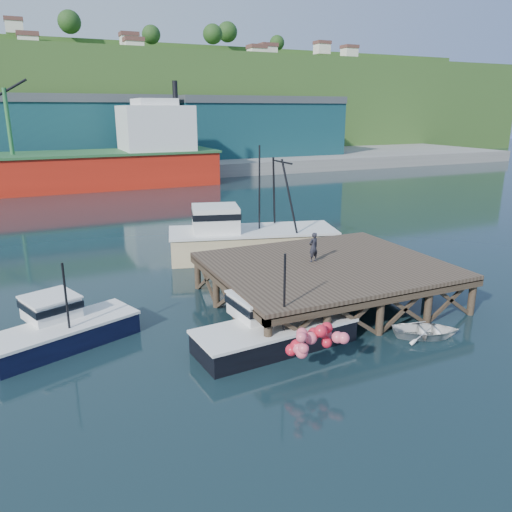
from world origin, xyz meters
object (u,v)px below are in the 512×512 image
boat_navy (61,327)px  trawler (249,235)px  boat_black (272,327)px  dinghy (426,331)px  dockworker (313,247)px

boat_navy → trawler: bearing=14.0°
boat_navy → trawler: size_ratio=0.55×
boat_black → dinghy: boat_black is taller
boat_navy → dinghy: 16.42m
boat_black → trawler: 13.64m
boat_navy → boat_black: bearing=-45.1°
dockworker → boat_navy: bearing=-11.2°
boat_navy → boat_black: 9.30m
boat_black → dinghy: bearing=-23.6°
boat_navy → dinghy: (15.23, -6.14, -0.49)m
boat_black → dockworker: boat_black is taller
boat_navy → dockworker: (12.93, 0.22, 2.13)m
boat_black → dinghy: size_ratio=2.45×
boat_navy → dinghy: boat_navy is taller
boat_black → dockworker: size_ratio=4.57×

